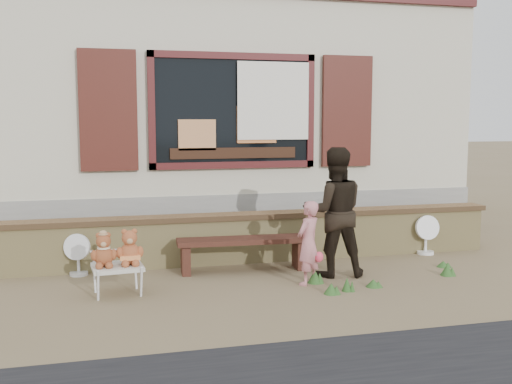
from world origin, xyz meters
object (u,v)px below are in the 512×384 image
object	(u,v)px
folding_chair	(117,268)
bench	(243,247)
child	(308,243)
adult	(334,212)
teddy_bear_left	(104,249)
teddy_bear_right	(130,246)

from	to	relation	value
folding_chair	bench	bearing A→B (deg)	17.53
child	adult	xyz separation A→B (m)	(0.44, 0.31, 0.30)
teddy_bear_left	adult	world-z (taller)	adult
folding_chair	child	size ratio (longest dim) A/B	0.59
teddy_bear_left	child	distance (m)	2.32
bench	child	world-z (taller)	child
bench	teddy_bear_right	world-z (taller)	teddy_bear_right
bench	folding_chair	xyz separation A→B (m)	(-1.58, -0.67, -0.01)
bench	teddy_bear_left	distance (m)	1.86
folding_chair	child	xyz separation A→B (m)	(2.17, -0.13, 0.19)
adult	bench	bearing A→B (deg)	-15.32
child	adult	size ratio (longest dim) A/B	0.62
folding_chair	teddy_bear_left	world-z (taller)	teddy_bear_left
teddy_bear_left	teddy_bear_right	size ratio (longest dim) A/B	0.94
folding_chair	adult	distance (m)	2.67
teddy_bear_left	teddy_bear_right	distance (m)	0.28
folding_chair	teddy_bear_right	size ratio (longest dim) A/B	1.42
folding_chair	teddy_bear_left	distance (m)	0.26
teddy_bear_left	child	bearing A→B (deg)	-8.18
teddy_bear_right	child	world-z (taller)	child
teddy_bear_right	folding_chair	bearing A→B (deg)	-180.00
bench	adult	size ratio (longest dim) A/B	1.06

